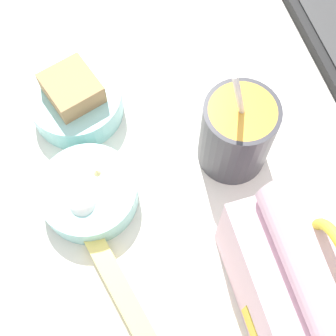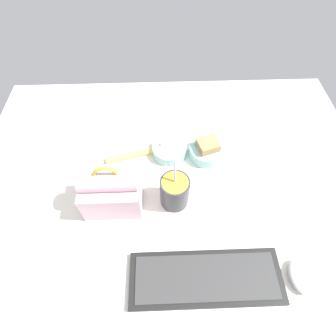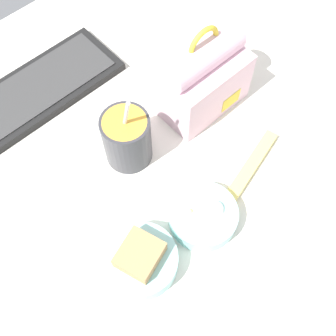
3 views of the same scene
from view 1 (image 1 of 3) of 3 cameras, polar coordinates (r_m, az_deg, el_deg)
The scene contains 6 objects.
desk_surface at distance 63.84cm, azimuth 2.58°, elevation -0.06°, with size 140.00×110.00×2.00cm.
lunch_bag at distance 52.26cm, azimuth 16.25°, elevation -12.78°, with size 17.73×12.63×20.24cm.
soup_cup at distance 59.19cm, azimuth 8.20°, elevation 4.62°, with size 9.15×9.15×18.89cm.
bento_bowl_sandwich at distance 65.86cm, azimuth -11.18°, elevation 8.08°, with size 12.71×12.71×7.20cm.
bento_bowl_snacks at distance 59.96cm, azimuth -9.63°, elevation -3.01°, with size 12.41×12.41×5.27cm.
chopstick_case at distance 57.10cm, azimuth -5.02°, elevation -15.93°, with size 18.33×6.65×1.60cm.
Camera 1 is at (24.44, -10.31, 59.07)cm, focal length 50.00 mm.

